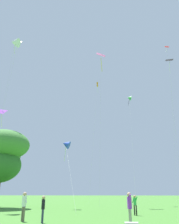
# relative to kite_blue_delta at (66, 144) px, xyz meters

# --- Properties ---
(kite_blue_delta) EXTENTS (3.51, 8.47, 8.28)m
(kite_blue_delta) POSITION_rel_kite_blue_delta_xyz_m (0.00, 0.00, 0.00)
(kite_blue_delta) COLOR blue
(kite_blue_delta) RESTS_ON ground_plane
(kite_red_high) EXTENTS (2.57, 5.34, 29.63)m
(kite_red_high) POSITION_rel_kite_blue_delta_xyz_m (16.94, 10.76, 17.59)
(kite_red_high) COLOR red
(kite_red_high) RESTS_ON ground_plane
(kite_white_distant) EXTENTS (3.46, 7.37, 23.75)m
(kite_white_distant) POSITION_rel_kite_blue_delta_xyz_m (-8.03, -1.44, 15.30)
(kite_white_distant) COLOR white
(kite_white_distant) RESTS_ON ground_plane
(kite_yellow_diamond) EXTENTS (1.80, 6.53, 28.55)m
(kite_yellow_diamond) POSITION_rel_kite_blue_delta_xyz_m (-10.64, 4.30, 18.10)
(kite_yellow_diamond) COLOR yellow
(kite_yellow_diamond) RESTS_ON ground_plane
(kite_purple_streamer) EXTENTS (2.88, 10.38, 16.25)m
(kite_purple_streamer) POSITION_rel_kite_blue_delta_xyz_m (-13.85, 7.79, 7.14)
(kite_purple_streamer) COLOR purple
(kite_purple_streamer) RESTS_ON ground_plane
(kite_orange_box) EXTENTS (1.11, 9.80, 26.59)m
(kite_orange_box) POSITION_rel_kite_blue_delta_xyz_m (2.52, 19.89, 17.83)
(kite_orange_box) COLOR orange
(kite_orange_box) RESTS_ON ground_plane
(kite_green_small) EXTENTS (1.08, 9.24, 18.73)m
(kite_green_small) POSITION_rel_kite_blue_delta_xyz_m (9.15, 10.71, 10.55)
(kite_green_small) COLOR green
(kite_green_small) RESTS_ON ground_plane
(kite_black_large) EXTENTS (3.64, 4.71, 28.03)m
(kite_black_large) POSITION_rel_kite_blue_delta_xyz_m (17.81, 13.46, 18.23)
(kite_black_large) COLOR black
(kite_black_large) RESTS_ON ground_plane
(kite_pink_low) EXTENTS (1.66, 5.11, 26.70)m
(kite_pink_low) POSITION_rel_kite_blue_delta_xyz_m (4.27, 7.64, 16.91)
(kite_pink_low) COLOR pink
(kite_pink_low) RESTS_ON ground_plane
(person_near_tree) EXTENTS (0.49, 0.23, 1.53)m
(person_near_tree) POSITION_rel_kite_blue_delta_xyz_m (7.77, -8.34, -6.69)
(person_near_tree) COLOR black
(person_near_tree) RESTS_ON ground_plane
(person_with_spool) EXTENTS (0.31, 0.46, 1.53)m
(person_with_spool) POSITION_rel_kite_blue_delta_xyz_m (1.93, -14.09, -6.70)
(person_with_spool) COLOR #2D3351
(person_with_spool) RESTS_ON ground_plane
(person_far_back) EXTENTS (0.51, 0.38, 1.74)m
(person_far_back) POSITION_rel_kite_blue_delta_xyz_m (0.43, -13.36, -6.57)
(person_far_back) COLOR #665B4C
(person_far_back) RESTS_ON ground_plane
(person_in_red_shirt) EXTENTS (0.24, 0.55, 1.71)m
(person_in_red_shirt) POSITION_rel_kite_blue_delta_xyz_m (7.07, -14.62, -6.58)
(person_in_red_shirt) COLOR gray
(person_in_red_shirt) RESTS_ON ground_plane
(tree_left_oak) EXTENTS (6.78, 6.37, 9.55)m
(tree_left_oak) POSITION_rel_kite_blue_delta_xyz_m (-8.32, -0.54, -1.28)
(tree_left_oak) COLOR brown
(tree_left_oak) RESTS_ON ground_plane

